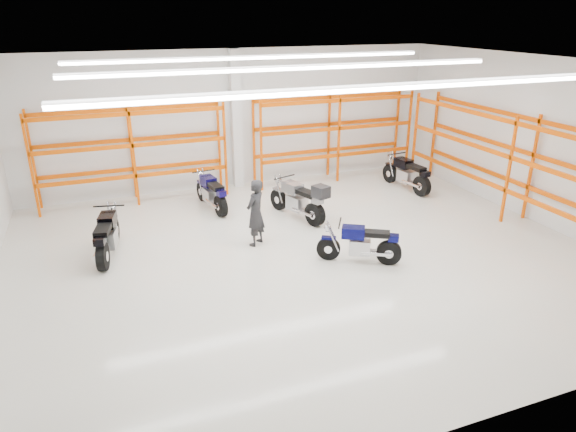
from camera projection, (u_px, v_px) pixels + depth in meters
name	position (u px, v px, depth m)	size (l,w,h in m)	color
ground	(304.00, 255.00, 12.59)	(14.00, 14.00, 0.00)	beige
room_shell	(305.00, 122.00, 11.40)	(14.02, 12.02, 4.51)	white
motorcycle_main	(363.00, 244.00, 12.06)	(1.79, 1.15, 0.99)	black
motorcycle_back_a	(107.00, 237.00, 12.32)	(0.89, 2.22, 1.10)	black
motorcycle_back_b	(212.00, 194.00, 15.34)	(0.71, 2.15, 1.06)	black
motorcycle_back_c	(301.00, 200.00, 14.55)	(1.10, 2.31, 1.22)	black
motorcycle_back_d	(408.00, 175.00, 17.03)	(0.75, 2.27, 1.12)	black
standing_man	(255.00, 213.00, 12.87)	(0.63, 0.41, 1.73)	black
structural_column	(236.00, 120.00, 16.81)	(0.32, 0.32, 4.50)	white
pallet_racking_back_left	(132.00, 145.00, 15.55)	(5.67, 0.87, 3.00)	#EF4605
pallet_racking_back_right	(334.00, 129.00, 17.81)	(5.67, 0.87, 3.00)	#EF4605
pallet_racking_side	(522.00, 158.00, 14.07)	(0.87, 9.07, 3.00)	#EF4605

